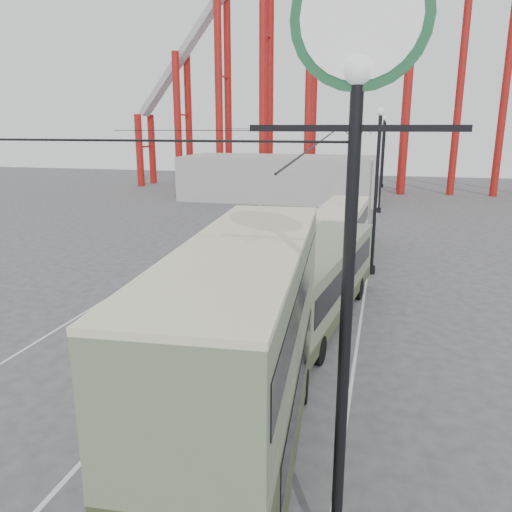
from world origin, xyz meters
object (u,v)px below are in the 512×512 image
(lamp_post_near, at_px, (354,159))
(double_decker_bus, at_px, (245,344))
(single_decker_green, at_px, (316,280))
(single_decker_cream, at_px, (341,227))
(pedestrian, at_px, (255,313))

(lamp_post_near, height_order, double_decker_bus, lamp_post_near)
(single_decker_green, bearing_deg, double_decker_bus, -85.04)
(single_decker_green, bearing_deg, single_decker_cream, 97.62)
(single_decker_cream, distance_m, pedestrian, 14.31)
(lamp_post_near, distance_m, pedestrian, 13.88)
(single_decker_cream, bearing_deg, lamp_post_near, -82.08)
(lamp_post_near, relative_size, single_decker_green, 0.89)
(pedestrian, bearing_deg, lamp_post_near, 73.36)
(double_decker_bus, distance_m, single_decker_cream, 22.21)
(lamp_post_near, xyz_separation_m, pedestrian, (-4.43, 11.12, -7.03))
(double_decker_bus, xyz_separation_m, pedestrian, (-1.87, 8.07, -2.39))
(lamp_post_near, bearing_deg, single_decker_cream, 94.99)
(double_decker_bus, height_order, pedestrian, double_decker_bus)
(single_decker_green, bearing_deg, lamp_post_near, -73.18)
(double_decker_bus, relative_size, single_decker_green, 0.90)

